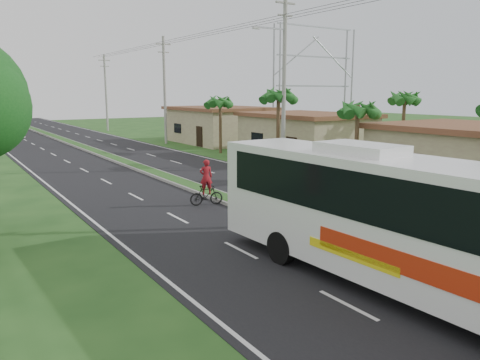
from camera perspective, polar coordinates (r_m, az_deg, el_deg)
ground at (r=15.13m, az=22.44°, el=-10.84°), size 180.00×180.00×0.00m
road_asphalt at (r=30.68m, az=-9.75°, el=0.48°), size 14.00×160.00×0.02m
median_strip at (r=30.66m, az=-9.76°, el=0.65°), size 1.20×160.00×0.18m
lane_edge_left at (r=28.77m, az=-22.09°, el=-0.85°), size 0.12×160.00×0.01m
lane_edge_right at (r=33.83m, az=0.72°, el=1.55°), size 0.12×160.00×0.01m
shop_mid at (r=39.59m, az=7.97°, el=5.48°), size 7.60×10.60×3.67m
shop_far at (r=50.96m, az=-2.43°, el=6.78°), size 8.60×11.60×3.82m
palm_verge_b at (r=29.04m, az=14.18°, el=8.38°), size 2.40×2.40×5.05m
palm_verge_c at (r=33.82m, az=4.71°, el=10.23°), size 2.40×2.40×5.85m
palm_verge_d at (r=41.58m, az=-2.43°, el=9.53°), size 2.40×2.40×5.25m
palm_behind_shop at (r=37.15m, az=19.46°, el=9.41°), size 2.40×2.40×5.65m
utility_pole_b at (r=32.84m, az=5.36°, el=12.19°), size 3.20×0.28×12.00m
utility_pole_c at (r=50.11m, az=-9.18°, el=10.87°), size 1.60×0.28×11.00m
utility_pole_d at (r=68.87m, az=-16.04°, el=10.28°), size 1.60×0.28×10.50m
billboard_lattice at (r=50.75m, az=9.08°, el=12.17°), size 10.18×1.18×12.07m
coach_bus_main at (r=13.19m, az=18.00°, el=-3.84°), size 3.05×12.22×3.92m
coach_bus_far at (r=65.69m, az=-26.53°, el=6.61°), size 3.19×12.24×3.53m
motorcyclist at (r=22.33m, az=-4.13°, el=-1.06°), size 1.66×0.86×2.23m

